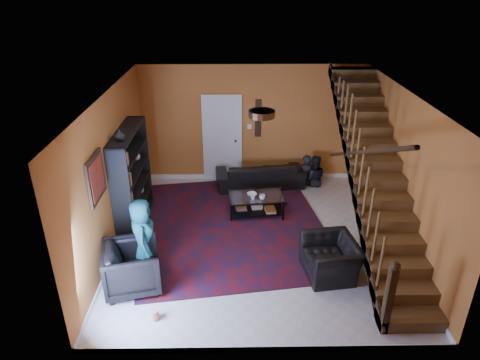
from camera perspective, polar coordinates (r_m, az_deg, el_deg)
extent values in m
plane|color=beige|center=(8.34, 2.17, -7.82)|extent=(5.50, 5.50, 0.00)
plane|color=#C26A2B|center=(10.21, 1.55, 7.45)|extent=(5.20, 0.00, 5.20)
plane|color=#C26A2B|center=(5.29, 3.88, -11.69)|extent=(5.20, 0.00, 5.20)
plane|color=#C26A2B|center=(7.95, -16.73, 0.80)|extent=(0.00, 5.50, 5.50)
plane|color=#C26A2B|center=(8.21, 20.78, 0.99)|extent=(0.00, 5.50, 5.50)
plane|color=white|center=(7.17, 2.54, 11.14)|extent=(5.50, 5.50, 0.00)
cube|color=silver|center=(10.70, 1.47, 0.56)|extent=(5.20, 0.02, 0.10)
cube|color=silver|center=(8.58, -15.52, -7.40)|extent=(0.02, 5.50, 0.10)
cube|color=#C26A2B|center=(8.08, 17.56, 0.47)|extent=(0.95, 4.92, 2.83)
cube|color=black|center=(7.92, 14.50, 0.99)|extent=(0.04, 5.02, 3.02)
cylinder|color=black|center=(7.75, 15.08, 4.00)|extent=(0.07, 4.20, 2.44)
cube|color=black|center=(6.44, 19.20, -15.06)|extent=(0.10, 0.10, 1.10)
cube|color=black|center=(8.59, -14.16, 0.09)|extent=(0.35, 1.80, 2.00)
cube|color=black|center=(8.86, -13.74, -3.41)|extent=(0.35, 1.72, 0.03)
cube|color=black|center=(8.52, -14.27, 1.06)|extent=(0.35, 1.72, 0.03)
cube|color=silver|center=(10.30, -2.37, 5.41)|extent=(0.82, 0.05, 2.05)
cube|color=maroon|center=(7.02, -18.66, 0.28)|extent=(0.04, 0.74, 0.74)
cube|color=black|center=(10.15, 2.42, 8.22)|extent=(0.14, 0.03, 0.90)
cylinder|color=#3F2814|center=(6.42, 2.92, 8.81)|extent=(0.40, 0.40, 0.10)
cube|color=#4B0D11|center=(8.74, -1.11, -6.00)|extent=(4.19, 4.63, 0.02)
imported|color=black|center=(10.21, 2.69, 0.77)|extent=(2.14, 1.08, 0.60)
imported|color=black|center=(7.16, -14.16, -11.20)|extent=(1.05, 1.03, 0.79)
imported|color=black|center=(7.45, 12.00, -10.10)|extent=(0.97, 1.07, 0.62)
imported|color=black|center=(10.43, 8.67, 0.22)|extent=(0.45, 0.30, 1.22)
imported|color=black|center=(10.47, 9.78, 0.17)|extent=(0.61, 0.48, 1.19)
imported|color=#1B6168|center=(7.37, -12.84, -7.27)|extent=(0.51, 0.71, 1.34)
cube|color=black|center=(8.76, -1.19, -4.35)|extent=(0.03, 0.03, 0.42)
cube|color=black|center=(8.82, 5.80, -4.29)|extent=(0.03, 0.03, 0.42)
cube|color=black|center=(9.28, -1.17, -2.50)|extent=(0.03, 0.03, 0.42)
cube|color=black|center=(9.34, 5.41, -2.44)|extent=(0.03, 0.03, 0.42)
cube|color=black|center=(9.08, 2.21, -3.92)|extent=(1.13, 0.71, 0.02)
cube|color=silver|center=(8.93, 2.24, -2.19)|extent=(1.20, 0.78, 0.02)
imported|color=#999999|center=(8.79, 3.00, -2.29)|extent=(0.13, 0.13, 0.10)
imported|color=#999999|center=(8.77, 1.74, -2.36)|extent=(0.11, 0.11, 0.08)
imported|color=#999999|center=(8.94, 1.59, -1.92)|extent=(0.25, 0.25, 0.05)
imported|color=#999999|center=(7.73, -15.80, 5.80)|extent=(0.18, 0.18, 0.19)
cylinder|color=red|center=(6.71, -11.29, -17.15)|extent=(0.15, 0.15, 0.14)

